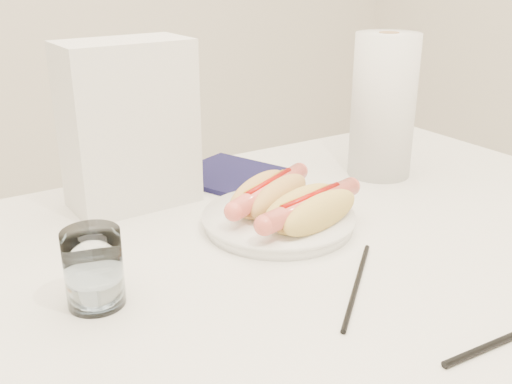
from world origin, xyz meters
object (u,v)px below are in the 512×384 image
plate (279,222)px  water_glass (94,268)px  table (287,299)px  napkin_box (129,125)px  hotdog_right (311,210)px  paper_towel_roll (383,106)px  hotdog_left (269,195)px

plate → water_glass: 0.29m
table → plate: bearing=62.6°
napkin_box → hotdog_right: bearing=-59.7°
paper_towel_roll → hotdog_left: bearing=-166.4°
plate → hotdog_left: hotdog_left is taller
table → water_glass: size_ratio=13.88×
water_glass → napkin_box: 0.30m
hotdog_left → napkin_box: napkin_box is taller
plate → napkin_box: napkin_box is taller
table → hotdog_left: hotdog_left is taller
hotdog_right → paper_towel_roll: 0.30m
table → water_glass: 0.26m
plate → water_glass: bearing=-168.3°
hotdog_right → water_glass: 0.30m
hotdog_left → plate: bearing=-118.6°
hotdog_right → paper_towel_roll: bearing=14.5°
hotdog_left → hotdog_right: bearing=-103.7°
table → water_glass: bearing=174.1°
hotdog_right → plate: bearing=95.5°
plate → paper_towel_roll: paper_towel_roll is taller
table → paper_towel_roll: (0.32, 0.17, 0.18)m
water_glass → napkin_box: napkin_box is taller
napkin_box → paper_towel_roll: size_ratio=1.02×
plate → table: bearing=-117.4°
plate → paper_towel_roll: (0.27, 0.09, 0.11)m
water_glass → paper_towel_roll: paper_towel_roll is taller
napkin_box → paper_towel_roll: (0.41, -0.10, -0.00)m
napkin_box → plate: bearing=-56.9°
table → napkin_box: bearing=108.9°
hotdog_left → paper_towel_roll: (0.27, 0.07, 0.08)m
napkin_box → paper_towel_roll: napkin_box is taller
table → water_glass: (-0.24, 0.02, 0.10)m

